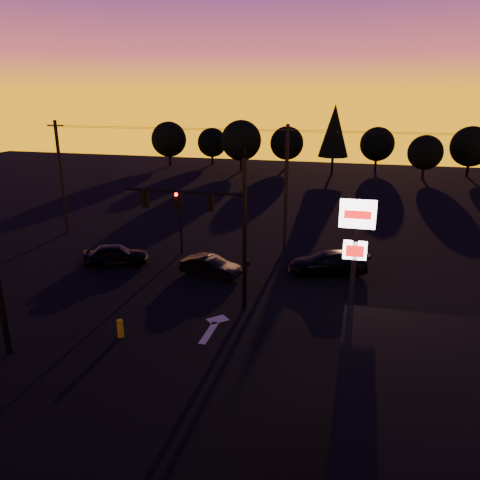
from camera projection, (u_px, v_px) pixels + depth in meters
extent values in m
plane|color=black|center=(192.00, 342.00, 21.71)|extent=(120.00, 120.00, 0.00)
cube|color=beige|center=(209.00, 333.00, 22.51)|extent=(0.35, 2.20, 0.01)
cube|color=beige|center=(218.00, 319.00, 23.80)|extent=(1.20, 1.20, 0.01)
cylinder|color=black|center=(245.00, 237.00, 23.83)|extent=(0.24, 0.24, 8.00)
cylinder|color=black|center=(245.00, 154.00, 22.55)|extent=(0.14, 0.52, 0.76)
cylinder|color=black|center=(183.00, 191.00, 23.94)|extent=(6.50, 0.16, 0.16)
cube|color=black|center=(210.00, 203.00, 23.74)|extent=(0.32, 0.22, 0.95)
sphere|color=black|center=(209.00, 196.00, 23.51)|extent=(0.18, 0.18, 0.18)
sphere|color=black|center=(210.00, 202.00, 23.61)|extent=(0.18, 0.18, 0.18)
sphere|color=black|center=(210.00, 208.00, 23.70)|extent=(0.18, 0.18, 0.18)
cube|color=black|center=(177.00, 201.00, 24.17)|extent=(0.32, 0.22, 0.95)
sphere|color=#FF0705|center=(176.00, 195.00, 23.95)|extent=(0.18, 0.18, 0.18)
sphere|color=black|center=(176.00, 200.00, 24.04)|extent=(0.18, 0.18, 0.18)
sphere|color=black|center=(176.00, 206.00, 24.13)|extent=(0.18, 0.18, 0.18)
cube|color=black|center=(145.00, 199.00, 24.60)|extent=(0.32, 0.22, 0.95)
sphere|color=black|center=(144.00, 193.00, 24.38)|extent=(0.18, 0.18, 0.18)
sphere|color=black|center=(144.00, 198.00, 24.47)|extent=(0.18, 0.18, 0.18)
sphere|color=black|center=(144.00, 204.00, 24.56)|extent=(0.18, 0.18, 0.18)
cube|color=black|center=(248.00, 263.00, 24.21)|extent=(0.22, 0.18, 0.28)
cylinder|color=black|center=(181.00, 229.00, 32.97)|extent=(0.14, 0.14, 3.60)
cube|color=black|center=(180.00, 200.00, 32.33)|extent=(0.30, 0.20, 0.90)
sphere|color=#FF0705|center=(179.00, 196.00, 32.12)|extent=(0.18, 0.18, 0.18)
sphere|color=black|center=(179.00, 200.00, 32.21)|extent=(0.18, 0.18, 0.18)
sphere|color=black|center=(179.00, 204.00, 32.29)|extent=(0.18, 0.18, 0.18)
cube|color=black|center=(352.00, 280.00, 20.45)|extent=(0.22, 0.22, 6.40)
cube|color=white|center=(358.00, 214.00, 19.54)|extent=(1.50, 0.25, 1.20)
cube|color=red|center=(358.00, 215.00, 19.41)|extent=(1.10, 0.02, 0.35)
cube|color=white|center=(355.00, 250.00, 20.02)|extent=(1.00, 0.22, 0.80)
cube|color=red|center=(355.00, 251.00, 19.90)|extent=(0.75, 0.02, 0.50)
cylinder|color=black|center=(61.00, 178.00, 37.09)|extent=(0.26, 0.26, 9.00)
cube|color=black|center=(55.00, 125.00, 35.84)|extent=(1.40, 0.10, 0.10)
cylinder|color=black|center=(286.00, 190.00, 32.78)|extent=(0.26, 0.26, 9.00)
cube|color=black|center=(288.00, 130.00, 31.53)|extent=(1.40, 0.10, 0.10)
cylinder|color=black|center=(161.00, 129.00, 33.15)|extent=(18.00, 0.02, 0.02)
cylinder|color=black|center=(164.00, 128.00, 33.69)|extent=(18.00, 0.02, 0.02)
cylinder|color=black|center=(167.00, 128.00, 34.26)|extent=(18.00, 0.02, 0.02)
cylinder|color=black|center=(431.00, 135.00, 28.84)|extent=(18.00, 0.02, 0.02)
cylinder|color=black|center=(430.00, 133.00, 29.38)|extent=(18.00, 0.02, 0.02)
cylinder|color=black|center=(428.00, 133.00, 29.95)|extent=(18.00, 0.02, 0.02)
cube|color=black|center=(404.00, 390.00, 15.92)|extent=(2.20, 0.05, 1.60)
cylinder|color=#C1B30C|center=(120.00, 328.00, 22.02)|extent=(0.29, 0.29, 0.87)
cylinder|color=black|center=(170.00, 160.00, 72.85)|extent=(0.36, 0.36, 1.62)
sphere|color=black|center=(169.00, 139.00, 71.86)|extent=(5.36, 5.36, 5.36)
cylinder|color=black|center=(212.00, 160.00, 74.21)|extent=(0.36, 0.36, 1.38)
sphere|color=black|center=(212.00, 142.00, 73.38)|extent=(4.54, 4.54, 4.54)
cylinder|color=black|center=(241.00, 165.00, 68.11)|extent=(0.36, 0.36, 1.75)
sphere|color=black|center=(241.00, 140.00, 67.05)|extent=(5.77, 5.78, 5.78)
cylinder|color=black|center=(286.00, 163.00, 70.40)|extent=(0.36, 0.36, 1.50)
sphere|color=black|center=(287.00, 143.00, 69.49)|extent=(4.95, 4.95, 4.95)
cylinder|color=black|center=(332.00, 165.00, 65.82)|extent=(0.36, 0.36, 2.38)
cone|color=black|center=(334.00, 131.00, 64.38)|extent=(4.18, 4.18, 7.12)
cylinder|color=black|center=(375.00, 165.00, 69.13)|extent=(0.36, 0.36, 1.50)
sphere|color=black|center=(377.00, 144.00, 68.22)|extent=(4.95, 4.95, 4.95)
cylinder|color=black|center=(423.00, 173.00, 62.18)|extent=(0.36, 0.36, 1.38)
sphere|color=black|center=(425.00, 153.00, 61.34)|extent=(4.54, 4.54, 4.54)
cylinder|color=black|center=(467.00, 171.00, 63.47)|extent=(0.36, 0.36, 1.62)
sphere|color=black|center=(471.00, 146.00, 62.48)|extent=(5.36, 5.36, 5.36)
imported|color=black|center=(116.00, 255.00, 31.13)|extent=(4.53, 3.24, 1.43)
imported|color=black|center=(211.00, 266.00, 29.29)|extent=(4.03, 2.00, 1.27)
imported|color=black|center=(328.00, 263.00, 29.65)|extent=(5.33, 3.28, 1.44)
imported|color=black|center=(419.00, 412.00, 15.80)|extent=(3.06, 5.56, 1.48)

